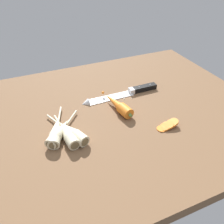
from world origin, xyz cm
name	(u,v)px	position (x,y,z in cm)	size (l,w,h in cm)	color
ground_plane	(110,116)	(0.00, 0.00, -2.00)	(120.00, 90.00, 4.00)	brown
chefs_knife	(119,95)	(8.45, 9.40, 0.65)	(34.71, 4.45, 4.18)	silver
whole_carrot	(118,105)	(3.69, 0.53, 2.10)	(6.97, 20.02, 4.20)	orange
parsnip_front	(60,132)	(-21.03, -5.98, 1.98)	(14.94, 17.18, 4.00)	beige
parsnip_mid_left	(56,131)	(-21.96, -4.85, 1.98)	(9.51, 21.83, 4.00)	beige
parsnip_mid_right	(71,132)	(-17.37, -7.49, 1.98)	(10.49, 21.29, 4.00)	beige
parsnip_back	(67,134)	(-18.90, -8.13, 1.98)	(5.45, 19.59, 4.00)	beige
carrot_slice_stack	(168,125)	(15.46, -16.56, 0.96)	(8.54, 3.72, 2.81)	orange
mince_crumbs	(110,98)	(3.79, 8.80, 0.38)	(16.51, 7.20, 0.87)	silver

